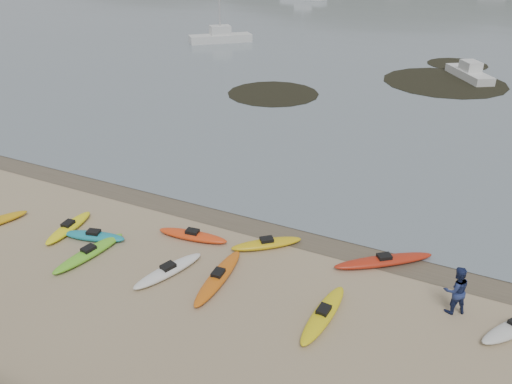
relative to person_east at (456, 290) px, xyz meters
The scene contains 6 objects.
ground 9.65m from the person_east, 163.58° to the left, with size 600.00×600.00×0.00m, color tan.
wet_sand 9.57m from the person_east, 165.31° to the left, with size 60.00×60.00×0.00m, color brown.
kayaks 9.65m from the person_east, behind, with size 24.36×8.39×0.34m.
person_east is the anchor object (origin of this frame).
kelp_mats 32.36m from the person_east, 104.48° to the left, with size 22.08×25.39×0.04m.
moored_boats 79.09m from the person_east, 96.36° to the left, with size 97.06×90.54×1.40m.
Camera 1 is at (9.07, -18.45, 12.10)m, focal length 35.00 mm.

